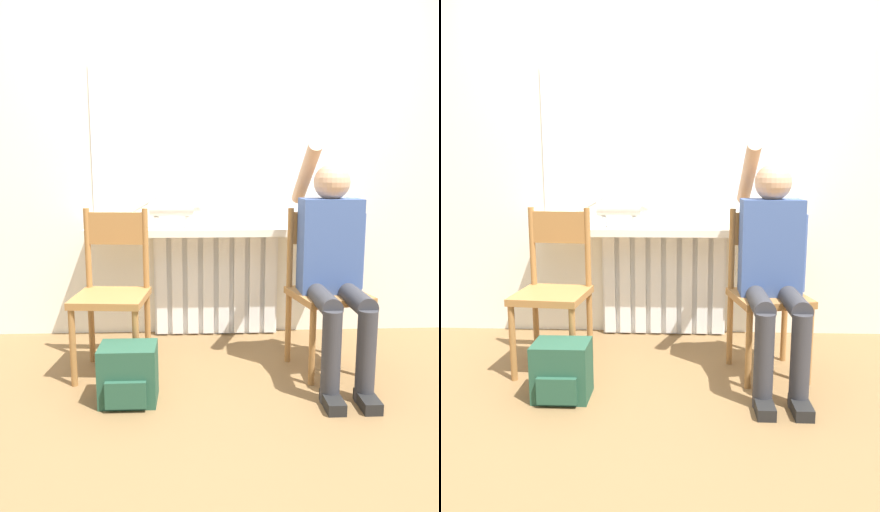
{
  "view_description": "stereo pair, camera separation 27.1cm",
  "coord_description": "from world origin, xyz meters",
  "views": [
    {
      "loc": [
        -0.14,
        -2.33,
        1.2
      ],
      "look_at": [
        0.0,
        0.61,
        0.67
      ],
      "focal_mm": 35.0,
      "sensor_mm": 36.0,
      "label": 1
    },
    {
      "loc": [
        0.13,
        -2.33,
        1.2
      ],
      "look_at": [
        0.0,
        0.61,
        0.67
      ],
      "focal_mm": 35.0,
      "sensor_mm": 36.0,
      "label": 2
    }
  ],
  "objects": [
    {
      "name": "window_glass",
      "position": [
        0.0,
        1.2,
        1.33
      ],
      "size": [
        1.7,
        0.01,
        1.09
      ],
      "color": "white",
      "rests_on": "windowsill"
    },
    {
      "name": "wall_with_window",
      "position": [
        0.0,
        1.23,
        1.35
      ],
      "size": [
        7.0,
        0.06,
        2.7
      ],
      "color": "white",
      "rests_on": "ground_plane"
    },
    {
      "name": "chair_right",
      "position": [
        0.62,
        0.5,
        0.49
      ],
      "size": [
        0.47,
        0.47,
        0.96
      ],
      "rotation": [
        0.0,
        0.0,
        0.2
      ],
      "color": "#9E6B38",
      "rests_on": "ground_plane"
    },
    {
      "name": "ground_plane",
      "position": [
        0.0,
        0.0,
        0.0
      ],
      "size": [
        12.0,
        12.0,
        0.0
      ],
      "primitive_type": "plane",
      "color": "brown"
    },
    {
      "name": "windowsill",
      "position": [
        0.0,
        1.06,
        0.76
      ],
      "size": [
        1.78,
        0.28,
        0.05
      ],
      "color": "white",
      "rests_on": "radiator"
    },
    {
      "name": "radiator",
      "position": [
        0.0,
        1.15,
        0.37
      ],
      "size": [
        0.88,
        0.08,
        0.74
      ],
      "color": "white",
      "rests_on": "ground_plane"
    },
    {
      "name": "person",
      "position": [
        0.63,
        0.38,
        0.69
      ],
      "size": [
        0.36,
        0.99,
        1.35
      ],
      "color": "#333338",
      "rests_on": "ground_plane"
    },
    {
      "name": "chair_left",
      "position": [
        -0.63,
        0.5,
        0.49
      ],
      "size": [
        0.43,
        0.43,
        0.96
      ],
      "rotation": [
        0.0,
        0.0,
        -0.09
      ],
      "color": "#9E6B38",
      "rests_on": "ground_plane"
    },
    {
      "name": "backpack",
      "position": [
        -0.49,
        0.09,
        0.15
      ],
      "size": [
        0.29,
        0.25,
        0.3
      ],
      "color": "#234C38",
      "rests_on": "ground_plane"
    },
    {
      "name": "cat",
      "position": [
        -0.28,
        1.04,
        0.92
      ],
      "size": [
        0.51,
        0.11,
        0.22
      ],
      "color": "silver",
      "rests_on": "windowsill"
    }
  ]
}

